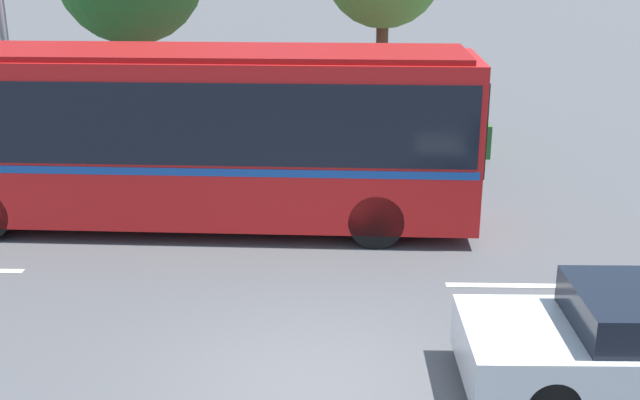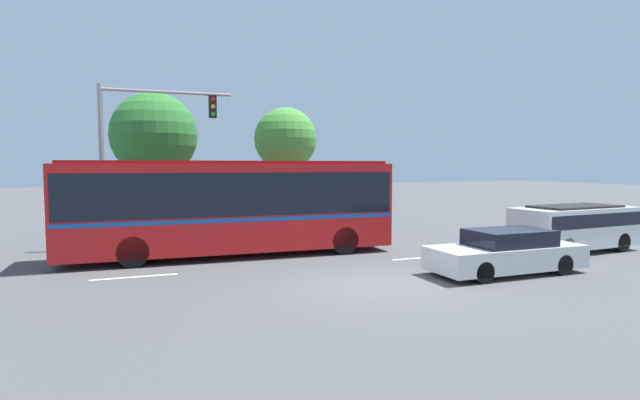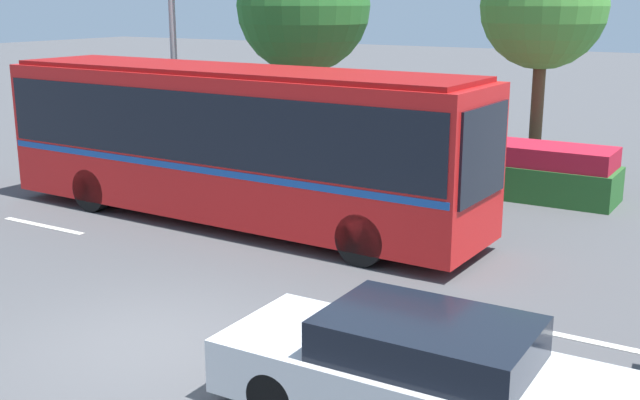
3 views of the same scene
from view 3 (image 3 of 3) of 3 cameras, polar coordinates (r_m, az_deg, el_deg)
The scene contains 10 objects.
ground_plane at distance 11.82m, azimuth -11.97°, elevation -9.96°, with size 140.00×140.00×0.00m, color #4C4C4F.
city_bus at distance 17.30m, azimuth -6.31°, elevation 4.62°, with size 11.52×2.80×3.38m.
sedan_foreground at distance 9.36m, azimuth 7.15°, elevation -12.27°, with size 4.75×1.86×1.31m.
traffic_light_pole at distance 21.49m, azimuth -7.92°, elevation 12.62°, with size 5.05×0.24×6.32m.
flowering_hedge at distance 21.42m, azimuth 6.52°, elevation 3.03°, with size 10.68×1.57×1.33m.
street_tree_left at distance 23.77m, azimuth -1.21°, elevation 13.75°, with size 3.91×3.91×6.56m.
street_tree_centre at distance 22.19m, azimuth 15.77°, elevation 13.19°, with size 3.32×3.32×6.27m.
lane_stripe_near at distance 12.13m, azimuth 21.86°, elevation -10.05°, with size 2.40×0.16×0.01m, color silver.
lane_stripe_mid at distance 12.47m, azimuth 8.63°, elevation -8.46°, with size 2.40×0.16×0.01m, color silver.
lane_stripe_far at distance 18.25m, azimuth -19.25°, elevation -1.76°, with size 2.40×0.16×0.01m, color silver.
Camera 3 is at (7.54, -7.76, 4.78)m, focal length 44.57 mm.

